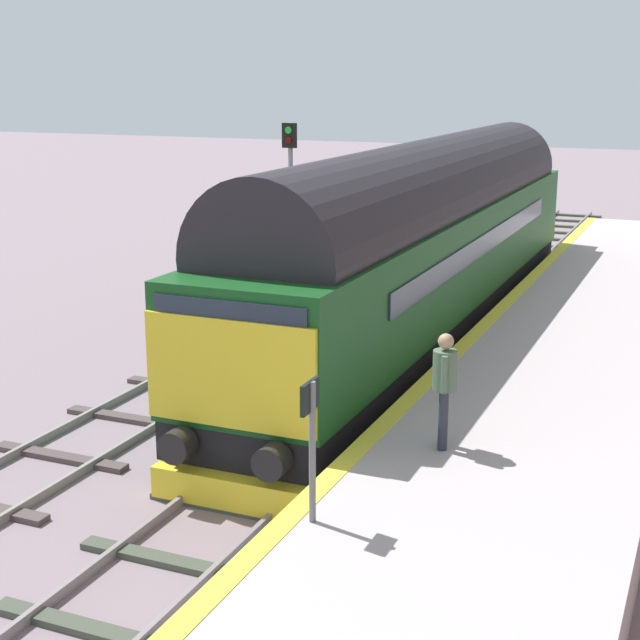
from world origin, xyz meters
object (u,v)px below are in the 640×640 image
object	(u,v)px
diesel_locomotive	(426,238)
platform_number_sign	(311,429)
signal_post_mid	(290,185)
waiting_passenger	(445,380)

from	to	relation	value
diesel_locomotive	platform_number_sign	size ratio (longest dim) A/B	11.15
signal_post_mid	platform_number_sign	xyz separation A→B (m)	(7.66, -15.99, -0.76)
platform_number_sign	waiting_passenger	distance (m)	2.92
diesel_locomotive	platform_number_sign	bearing A→B (deg)	-79.65
diesel_locomotive	waiting_passenger	world-z (taller)	diesel_locomotive
signal_post_mid	waiting_passenger	world-z (taller)	signal_post_mid
diesel_locomotive	signal_post_mid	distance (m)	7.47
diesel_locomotive	signal_post_mid	world-z (taller)	signal_post_mid
diesel_locomotive	waiting_passenger	bearing A→B (deg)	-71.31
signal_post_mid	platform_number_sign	world-z (taller)	signal_post_mid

